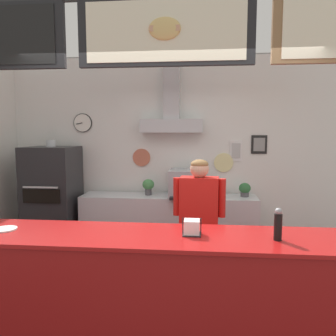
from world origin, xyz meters
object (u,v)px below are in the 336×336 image
(espresso_machine, at_px, (186,183))
(potted_rosemary, at_px, (211,189))
(pizza_oven, at_px, (53,200))
(shop_worker, at_px, (199,222))
(potted_oregano, at_px, (245,189))
(potted_basil, at_px, (148,186))
(condiment_plate, at_px, (5,229))
(napkin_holder, at_px, (192,228))
(pepper_grinder, at_px, (278,224))

(espresso_machine, bearing_deg, potted_rosemary, 3.67)
(pizza_oven, bearing_deg, shop_worker, -25.97)
(shop_worker, distance_m, potted_oregano, 1.39)
(potted_oregano, distance_m, potted_basil, 1.43)
(potted_rosemary, bearing_deg, potted_oregano, 3.72)
(potted_rosemary, relative_size, condiment_plate, 1.03)
(shop_worker, distance_m, napkin_holder, 1.13)
(pizza_oven, relative_size, shop_worker, 1.12)
(espresso_machine, distance_m, potted_oregano, 0.87)
(espresso_machine, height_order, condiment_plate, espresso_machine)
(pizza_oven, height_order, espresso_machine, pizza_oven)
(potted_oregano, xyz_separation_m, potted_basil, (-1.43, -0.01, 0.03))
(espresso_machine, relative_size, potted_oregano, 2.75)
(condiment_plate, distance_m, pepper_grinder, 2.19)
(pepper_grinder, bearing_deg, potted_basil, 119.62)
(potted_rosemary, bearing_deg, pizza_oven, -177.52)
(shop_worker, relative_size, condiment_plate, 8.24)
(espresso_machine, bearing_deg, pepper_grinder, -71.49)
(shop_worker, xyz_separation_m, potted_rosemary, (0.18, 1.18, 0.17))
(condiment_plate, height_order, napkin_holder, napkin_holder)
(napkin_holder, bearing_deg, shop_worker, 87.09)
(espresso_machine, relative_size, napkin_holder, 3.72)
(shop_worker, xyz_separation_m, potted_basil, (-0.77, 1.21, 0.20))
(potted_rosemary, distance_m, condiment_plate, 2.91)
(potted_rosemary, xyz_separation_m, pepper_grinder, (0.41, -2.36, 0.15))
(potted_basil, height_order, condiment_plate, potted_basil)
(potted_oregano, xyz_separation_m, condiment_plate, (-2.27, -2.33, 0.03))
(condiment_plate, relative_size, pepper_grinder, 0.76)
(condiment_plate, bearing_deg, pizza_oven, 105.54)
(pizza_oven, bearing_deg, potted_oregano, 2.69)
(shop_worker, bearing_deg, potted_basil, -53.14)
(pepper_grinder, bearing_deg, potted_oregano, 88.10)
(espresso_machine, bearing_deg, pizza_oven, -177.74)
(potted_basil, bearing_deg, condiment_plate, -109.77)
(potted_rosemary, bearing_deg, napkin_holder, -95.83)
(potted_rosemary, xyz_separation_m, napkin_holder, (-0.23, -2.28, 0.09))
(pizza_oven, bearing_deg, pepper_grinder, -38.81)
(espresso_machine, distance_m, pepper_grinder, 2.46)
(shop_worker, relative_size, espresso_machine, 2.74)
(pizza_oven, relative_size, condiment_plate, 9.22)
(potted_rosemary, relative_size, potted_basil, 0.80)
(espresso_machine, xyz_separation_m, condiment_plate, (-1.41, -2.28, -0.05))
(espresso_machine, bearing_deg, condiment_plate, -121.74)
(potted_basil, relative_size, condiment_plate, 1.29)
(pizza_oven, distance_m, potted_oregano, 2.89)
(pizza_oven, height_order, pepper_grinder, pizza_oven)
(pizza_oven, relative_size, potted_oregano, 8.45)
(shop_worker, distance_m, pepper_grinder, 1.35)
(potted_oregano, relative_size, pepper_grinder, 0.82)
(potted_rosemary, bearing_deg, potted_basil, 178.48)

